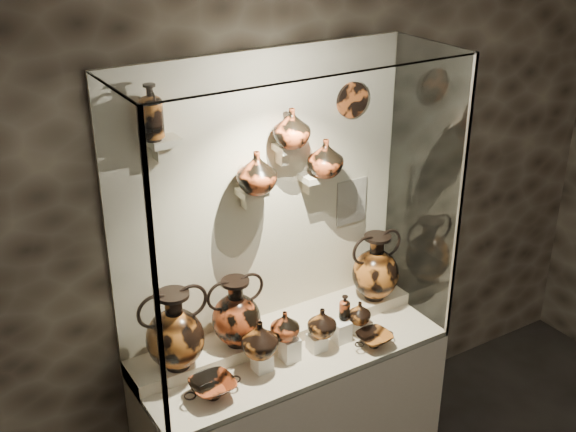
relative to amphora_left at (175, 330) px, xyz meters
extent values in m
cube|color=#2C231B|center=(0.61, 0.20, 0.48)|extent=(5.00, 0.02, 3.20)
cube|color=beige|center=(0.61, -0.12, -0.72)|extent=(1.70, 0.60, 0.80)
cube|color=beige|center=(0.61, -0.12, -0.30)|extent=(1.68, 0.58, 0.03)
cube|color=beige|center=(0.61, 0.06, -0.27)|extent=(1.70, 0.25, 0.10)
cube|color=beige|center=(0.61, 0.20, 0.48)|extent=(1.70, 0.03, 1.60)
cube|color=white|center=(0.61, -0.41, 0.48)|extent=(1.70, 0.01, 1.60)
cube|color=white|center=(-0.23, -0.12, 0.48)|extent=(0.01, 0.60, 1.60)
cube|color=white|center=(1.46, -0.12, 0.48)|extent=(0.01, 0.60, 1.60)
cube|color=white|center=(0.61, -0.12, 1.28)|extent=(1.70, 0.60, 0.01)
cube|color=gray|center=(-0.23, -0.41, 0.48)|extent=(0.02, 0.02, 1.60)
cube|color=gray|center=(1.45, -0.41, 0.48)|extent=(0.02, 0.02, 1.60)
cube|color=white|center=(0.39, -0.17, -0.24)|extent=(0.09, 0.09, 0.10)
cube|color=white|center=(0.56, -0.17, -0.22)|extent=(0.09, 0.09, 0.13)
cube|color=white|center=(0.73, -0.17, -0.24)|extent=(0.09, 0.09, 0.09)
cube|color=white|center=(0.89, -0.17, -0.23)|extent=(0.09, 0.09, 0.12)
cube|color=white|center=(1.03, -0.17, -0.25)|extent=(0.09, 0.09, 0.08)
cube|color=beige|center=(0.06, 0.12, 0.93)|extent=(0.14, 0.12, 0.04)
cube|color=beige|center=(0.51, 0.12, 0.58)|extent=(0.14, 0.12, 0.04)
cube|color=beige|center=(0.71, 0.12, 0.78)|extent=(0.10, 0.12, 0.04)
cube|color=beige|center=(0.89, 0.12, 0.58)|extent=(0.14, 0.12, 0.04)
imported|color=#9E551E|center=(0.38, -0.18, -0.09)|extent=(0.25, 0.25, 0.20)
imported|color=#A8421D|center=(0.54, -0.15, -0.08)|extent=(0.20, 0.20, 0.16)
imported|color=#9E551E|center=(0.76, -0.18, -0.11)|extent=(0.20, 0.20, 0.16)
imported|color=#9E551E|center=(1.01, -0.18, -0.14)|extent=(0.15, 0.15, 0.13)
imported|color=#A8421D|center=(0.52, 0.07, 0.71)|extent=(0.27, 0.27, 0.21)
imported|color=#A8421D|center=(0.73, 0.08, 0.90)|extent=(0.24, 0.24, 0.20)
imported|color=#A8421D|center=(0.93, 0.08, 0.70)|extent=(0.20, 0.20, 0.20)
cylinder|color=#BE5825|center=(1.16, 0.17, 0.95)|extent=(0.20, 0.02, 0.20)
cube|color=beige|center=(1.19, 0.18, 0.35)|extent=(0.20, 0.01, 0.27)
camera|label=1|loc=(-1.10, -2.85, 2.01)|focal=45.00mm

